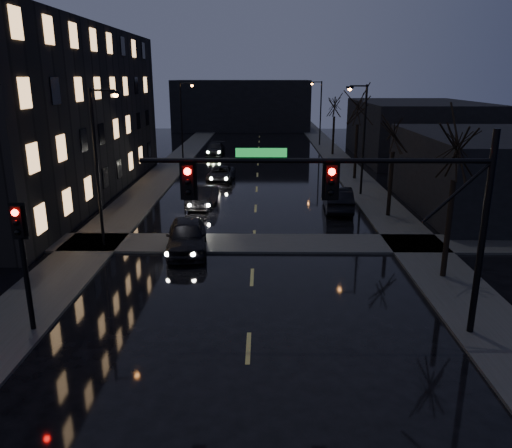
{
  "coord_description": "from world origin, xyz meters",
  "views": [
    {
      "loc": [
        0.43,
        -6.48,
        8.51
      ],
      "look_at": [
        0.21,
        11.48,
        3.2
      ],
      "focal_mm": 35.0,
      "sensor_mm": 36.0,
      "label": 1
    }
  ],
  "objects_px": {
    "oncoming_car_d": "(215,149)",
    "lead_car": "(338,199)",
    "oncoming_car_a": "(187,236)",
    "oncoming_car_b": "(203,197)",
    "oncoming_car_c": "(221,174)"
  },
  "relations": [
    {
      "from": "oncoming_car_d",
      "to": "lead_car",
      "type": "relative_size",
      "value": 0.96
    },
    {
      "from": "oncoming_car_a",
      "to": "oncoming_car_b",
      "type": "height_order",
      "value": "oncoming_car_a"
    },
    {
      "from": "oncoming_car_c",
      "to": "oncoming_car_a",
      "type": "bearing_deg",
      "value": -88.75
    },
    {
      "from": "oncoming_car_d",
      "to": "lead_car",
      "type": "height_order",
      "value": "lead_car"
    },
    {
      "from": "oncoming_car_d",
      "to": "lead_car",
      "type": "distance_m",
      "value": 26.3
    },
    {
      "from": "oncoming_car_b",
      "to": "lead_car",
      "type": "xyz_separation_m",
      "value": [
        9.02,
        -0.91,
        0.12
      ]
    },
    {
      "from": "oncoming_car_b",
      "to": "oncoming_car_d",
      "type": "bearing_deg",
      "value": 99.97
    },
    {
      "from": "oncoming_car_c",
      "to": "lead_car",
      "type": "xyz_separation_m",
      "value": [
        8.48,
        -9.56,
        0.17
      ]
    },
    {
      "from": "oncoming_car_b",
      "to": "oncoming_car_c",
      "type": "height_order",
      "value": "oncoming_car_b"
    },
    {
      "from": "oncoming_car_b",
      "to": "lead_car",
      "type": "relative_size",
      "value": 0.85
    },
    {
      "from": "oncoming_car_a",
      "to": "oncoming_car_d",
      "type": "xyz_separation_m",
      "value": [
        -1.53,
        32.44,
        -0.15
      ]
    },
    {
      "from": "oncoming_car_c",
      "to": "oncoming_car_d",
      "type": "distance_m",
      "value": 14.75
    },
    {
      "from": "oncoming_car_b",
      "to": "oncoming_car_d",
      "type": "distance_m",
      "value": 23.33
    },
    {
      "from": "oncoming_car_d",
      "to": "oncoming_car_c",
      "type": "bearing_deg",
      "value": -81.17
    },
    {
      "from": "oncoming_car_c",
      "to": "oncoming_car_d",
      "type": "height_order",
      "value": "oncoming_car_d"
    }
  ]
}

